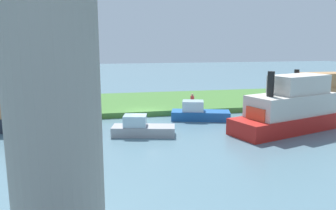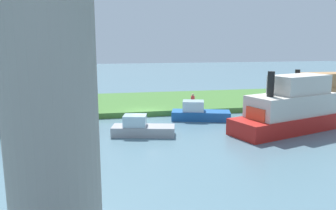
# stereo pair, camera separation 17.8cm
# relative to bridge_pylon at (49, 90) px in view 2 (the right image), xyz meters

# --- Properties ---
(ground_plane) EXTENTS (160.00, 160.00, 0.00)m
(ground_plane) POSITION_rel_bridge_pylon_xyz_m (-5.50, -18.68, -5.24)
(ground_plane) COLOR slate
(grassy_bank) EXTENTS (80.00, 12.00, 0.50)m
(grassy_bank) POSITION_rel_bridge_pylon_xyz_m (-5.50, -24.68, -4.99)
(grassy_bank) COLOR #427533
(grassy_bank) RESTS_ON ground
(bridge_pylon) EXTENTS (2.96, 2.96, 10.48)m
(bridge_pylon) POSITION_rel_bridge_pylon_xyz_m (0.00, 0.00, 0.00)
(bridge_pylon) COLOR #9E998E
(bridge_pylon) RESTS_ON ground
(person_on_bank) EXTENTS (0.36, 0.36, 1.39)m
(person_on_bank) POSITION_rel_bridge_pylon_xyz_m (-10.25, -19.57, -4.04)
(person_on_bank) COLOR #2D334C
(person_on_bank) RESTS_ON grassy_bank
(mooring_post) EXTENTS (0.20, 0.20, 1.10)m
(mooring_post) POSITION_rel_bridge_pylon_xyz_m (1.47, -19.21, -4.19)
(mooring_post) COLOR brown
(mooring_post) RESTS_ON grassy_bank
(motorboat_red) EXTENTS (9.62, 5.68, 4.66)m
(motorboat_red) POSITION_rel_bridge_pylon_xyz_m (-15.69, -11.74, -3.51)
(motorboat_red) COLOR red
(motorboat_red) RESTS_ON ground
(skiff_small) EXTENTS (8.53, 5.07, 4.14)m
(skiff_small) POSITION_rel_bridge_pylon_xyz_m (2.65, -15.63, -3.70)
(skiff_small) COLOR #1E232D
(skiff_small) RESTS_ON ground
(pontoon_yellow) EXTENTS (4.79, 2.62, 1.51)m
(pontoon_yellow) POSITION_rel_bridge_pylon_xyz_m (-4.42, -12.70, -4.70)
(pontoon_yellow) COLOR #99999E
(pontoon_yellow) RESTS_ON ground
(riverboat_paddlewheel) EXTENTS (5.36, 3.18, 1.68)m
(riverboat_paddlewheel) POSITION_rel_bridge_pylon_xyz_m (-10.00, -16.66, -4.64)
(riverboat_paddlewheel) COLOR #195199
(riverboat_paddlewheel) RESTS_ON ground
(houseboat_blue) EXTENTS (8.36, 3.01, 4.23)m
(houseboat_blue) POSITION_rel_bridge_pylon_xyz_m (-21.58, -17.04, -3.67)
(houseboat_blue) COLOR gold
(houseboat_blue) RESTS_ON ground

